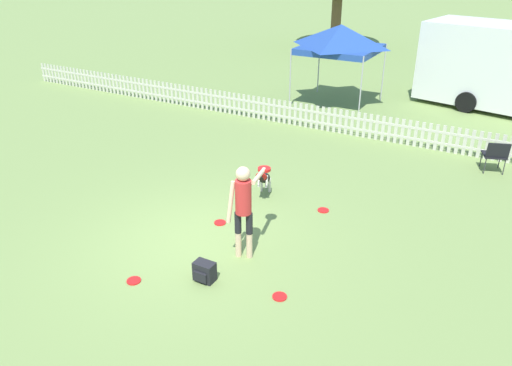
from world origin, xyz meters
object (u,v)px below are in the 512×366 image
(frisbee_far_scatter, at_px, (134,281))
(canopy_tent_main, at_px, (341,39))
(backpack_on_grass, at_px, (204,272))
(folding_chair_blue_left, at_px, (496,154))
(handler_person, at_px, (244,201))
(frisbee_near_handler, at_px, (280,297))
(frisbee_midfield, at_px, (220,223))
(leaping_dog, at_px, (264,178))
(equipment_trailer, at_px, (505,66))
(frisbee_near_dog, at_px, (323,210))

(frisbee_far_scatter, distance_m, canopy_tent_main, 11.47)
(backpack_on_grass, relative_size, folding_chair_blue_left, 0.43)
(handler_person, xyz_separation_m, frisbee_near_handler, (1.09, -0.75, -1.09))
(frisbee_midfield, bearing_deg, frisbee_near_handler, -35.49)
(leaping_dog, bearing_deg, frisbee_midfield, 61.46)
(frisbee_midfield, bearing_deg, handler_person, -36.27)
(leaping_dog, distance_m, frisbee_midfield, 1.52)
(frisbee_near_handler, distance_m, canopy_tent_main, 11.08)
(frisbee_far_scatter, height_order, equipment_trailer, equipment_trailer)
(canopy_tent_main, relative_size, equipment_trailer, 0.45)
(backpack_on_grass, xyz_separation_m, equipment_trailer, (3.16, 12.95, 1.27))
(leaping_dog, bearing_deg, canopy_tent_main, -100.98)
(frisbee_near_dog, xyz_separation_m, equipment_trailer, (2.35, 9.74, 1.43))
(leaping_dog, xyz_separation_m, frisbee_near_dog, (1.40, 0.06, -0.46))
(canopy_tent_main, bearing_deg, equipment_trailer, 25.30)
(handler_person, bearing_deg, frisbee_near_dog, 55.16)
(frisbee_near_handler, distance_m, folding_chair_blue_left, 7.28)
(leaping_dog, distance_m, backpack_on_grass, 3.22)
(handler_person, bearing_deg, frisbee_midfield, 123.81)
(frisbee_near_handler, bearing_deg, canopy_tent_main, 106.39)
(equipment_trailer, bearing_deg, backpack_on_grass, -92.21)
(backpack_on_grass, relative_size, equipment_trailer, 0.06)
(frisbee_midfield, bearing_deg, equipment_trailer, 70.56)
(frisbee_near_dog, relative_size, frisbee_midfield, 1.00)
(folding_chair_blue_left, bearing_deg, leaping_dog, 23.68)
(canopy_tent_main, height_order, equipment_trailer, equipment_trailer)
(frisbee_far_scatter, xyz_separation_m, canopy_tent_main, (-0.76, 11.22, 2.24))
(frisbee_near_handler, xyz_separation_m, frisbee_far_scatter, (-2.30, -0.82, 0.00))
(canopy_tent_main, bearing_deg, folding_chair_blue_left, -33.10)
(frisbee_near_handler, height_order, frisbee_midfield, same)
(frisbee_near_handler, height_order, frisbee_near_dog, same)
(leaping_dog, distance_m, frisbee_near_handler, 3.52)
(canopy_tent_main, xyz_separation_m, equipment_trailer, (4.92, 2.33, -0.81))
(leaping_dog, relative_size, folding_chair_blue_left, 1.21)
(leaping_dog, xyz_separation_m, backpack_on_grass, (0.59, -3.15, -0.30))
(frisbee_near_handler, bearing_deg, folding_chair_blue_left, 70.93)
(frisbee_midfield, distance_m, equipment_trailer, 12.00)
(leaping_dog, height_order, canopy_tent_main, canopy_tent_main)
(handler_person, xyz_separation_m, canopy_tent_main, (-1.97, 9.65, 1.15))
(frisbee_midfield, relative_size, canopy_tent_main, 0.09)
(folding_chair_blue_left, xyz_separation_m, canopy_tent_main, (-5.43, 3.54, 1.77))
(backpack_on_grass, bearing_deg, frisbee_near_handler, 9.30)
(frisbee_midfield, height_order, equipment_trailer, equipment_trailer)
(frisbee_near_handler, height_order, folding_chair_blue_left, folding_chair_blue_left)
(frisbee_far_scatter, height_order, folding_chair_blue_left, folding_chair_blue_left)
(backpack_on_grass, bearing_deg, handler_person, 77.91)
(leaping_dog, relative_size, equipment_trailer, 0.16)
(frisbee_far_scatter, bearing_deg, leaping_dog, 83.61)
(handler_person, height_order, canopy_tent_main, canopy_tent_main)
(backpack_on_grass, bearing_deg, canopy_tent_main, 99.45)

